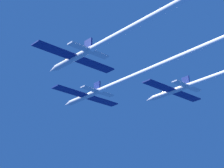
{
  "coord_description": "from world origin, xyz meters",
  "views": [
    {
      "loc": [
        -48.14,
        -60.98,
        -30.44
      ],
      "look_at": [
        0.04,
        -7.78,
        -0.48
      ],
      "focal_mm": 68.12,
      "sensor_mm": 36.0,
      "label": 1
    }
  ],
  "objects": [
    {
      "name": "jet_right_wing",
      "position": [
        11.86,
        -23.13,
        -0.04
      ],
      "size": [
        15.04,
        42.59,
        2.49
      ],
      "color": "silver"
    },
    {
      "name": "jet_lead",
      "position": [
        0.12,
        -11.52,
        -0.69
      ],
      "size": [
        15.04,
        43.71,
        2.49
      ],
      "color": "silver"
    },
    {
      "name": "jet_left_wing",
      "position": [
        -11.84,
        -21.68,
        -0.64
      ],
      "size": [
        15.04,
        39.54,
        2.49
      ],
      "color": "silver"
    }
  ]
}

